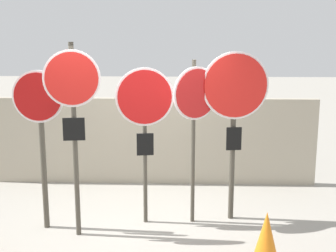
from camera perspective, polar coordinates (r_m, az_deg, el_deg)
name	(u,v)px	position (r m, az deg, el deg)	size (l,w,h in m)	color
ground_plane	(141,226)	(6.70, -3.34, -12.05)	(40.00, 40.00, 0.00)	gray
fence_back	(150,141)	(8.22, -2.24, -1.85)	(5.80, 0.12, 1.52)	#A89E89
stop_sign_0	(40,118)	(6.37, -15.38, 0.94)	(0.69, 0.14, 2.19)	#474238
stop_sign_1	(73,101)	(5.99, -11.53, 2.97)	(0.72, 0.16, 2.55)	#474238
stop_sign_2	(145,110)	(6.31, -2.85, 1.98)	(0.78, 0.17, 2.20)	#474238
stop_sign_3	(196,105)	(6.33, 3.38, 2.53)	(0.61, 0.43, 2.30)	#474238
stop_sign_4	(235,102)	(6.48, 8.15, 2.91)	(0.92, 0.19, 2.41)	#474238
traffic_cone_0	(266,243)	(5.51, 11.85, -13.75)	(0.43, 0.43, 0.73)	black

